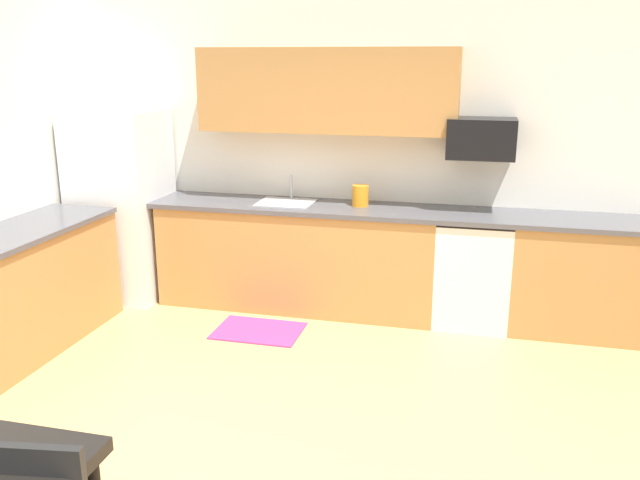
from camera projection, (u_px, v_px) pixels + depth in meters
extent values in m
plane|color=tan|center=(277.00, 457.00, 3.71)|extent=(12.00, 12.00, 0.00)
cube|color=white|center=(365.00, 153.00, 5.83)|extent=(5.80, 0.10, 2.70)
cube|color=#AD7A42|center=(298.00, 258.00, 5.86)|extent=(2.44, 0.60, 0.90)
cube|color=#AD7A42|center=(581.00, 279.00, 5.31)|extent=(1.11, 0.60, 0.90)
cube|color=#AD7A42|center=(11.00, 299.00, 4.87)|extent=(0.60, 2.00, 0.90)
cube|color=#4C4C51|center=(357.00, 209.00, 5.61)|extent=(4.80, 0.64, 0.04)
cube|color=#4C4C51|center=(3.00, 237.00, 4.75)|extent=(0.64, 2.00, 0.04)
cube|color=#AD7A42|center=(326.00, 90.00, 5.54)|extent=(2.20, 0.34, 0.70)
cube|color=white|center=(122.00, 205.00, 6.06)|extent=(0.76, 0.70, 1.72)
cube|color=white|center=(473.00, 272.00, 5.51)|extent=(0.60, 0.60, 0.88)
cube|color=black|center=(476.00, 219.00, 5.39)|extent=(0.60, 0.60, 0.03)
cube|color=black|center=(481.00, 138.00, 5.31)|extent=(0.54, 0.36, 0.32)
cube|color=#A5A8AD|center=(286.00, 210.00, 5.77)|extent=(0.48, 0.40, 0.14)
cylinder|color=#B2B5BA|center=(291.00, 188.00, 5.90)|extent=(0.02, 0.02, 0.24)
cube|color=#CC3372|center=(258.00, 331.00, 5.41)|extent=(0.70, 0.50, 0.01)
cylinder|color=orange|center=(360.00, 197.00, 5.63)|extent=(0.14, 0.14, 0.20)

